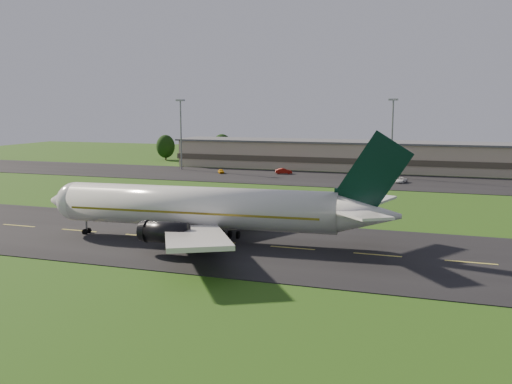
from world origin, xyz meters
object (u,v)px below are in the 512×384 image
(terminal, at_px, (402,157))
(service_vehicle_b, at_px, (284,171))
(light_mast_centre, at_px, (392,129))
(service_vehicle_a, at_px, (221,171))
(airliner, at_px, (205,208))
(service_vehicle_c, at_px, (401,180))
(light_mast_west, at_px, (181,126))

(terminal, distance_m, service_vehicle_b, 34.81)
(light_mast_centre, xyz_separation_m, service_vehicle_a, (-45.31, -5.51, -12.05))
(airliner, height_order, service_vehicle_a, airliner)
(service_vehicle_b, bearing_deg, terminal, -81.09)
(light_mast_centre, bearing_deg, service_vehicle_c, -70.92)
(terminal, bearing_deg, service_vehicle_c, -85.67)
(airliner, relative_size, light_mast_centre, 2.52)
(light_mast_centre, distance_m, service_vehicle_a, 47.21)
(terminal, height_order, light_mast_west, light_mast_west)
(light_mast_west, xyz_separation_m, service_vehicle_c, (63.36, -9.72, -12.03))
(service_vehicle_b, distance_m, service_vehicle_c, 32.99)
(light_mast_centre, height_order, service_vehicle_b, light_mast_centre)
(light_mast_centre, distance_m, service_vehicle_c, 15.83)
(service_vehicle_b, xyz_separation_m, service_vehicle_c, (31.89, -8.42, -0.14))
(airliner, distance_m, light_mast_centre, 82.21)
(airliner, bearing_deg, service_vehicle_a, 106.35)
(terminal, bearing_deg, airliner, -101.08)
(airliner, bearing_deg, light_mast_west, 113.85)
(airliner, height_order, service_vehicle_c, airliner)
(light_mast_west, relative_size, service_vehicle_a, 5.95)
(airliner, relative_size, service_vehicle_b, 11.22)
(airliner, bearing_deg, service_vehicle_b, 93.85)
(service_vehicle_c, bearing_deg, light_mast_centre, 123.33)
(light_mast_west, bearing_deg, service_vehicle_c, -8.72)
(terminal, distance_m, light_mast_centre, 18.45)
(light_mast_west, xyz_separation_m, service_vehicle_b, (31.47, -1.30, -11.88))
(light_mast_west, bearing_deg, service_vehicle_b, -2.37)
(service_vehicle_a, bearing_deg, service_vehicle_c, -36.29)
(airliner, relative_size, service_vehicle_a, 14.99)
(terminal, height_order, service_vehicle_a, terminal)
(airliner, distance_m, service_vehicle_c, 73.34)
(service_vehicle_c, bearing_deg, airliner, -92.25)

